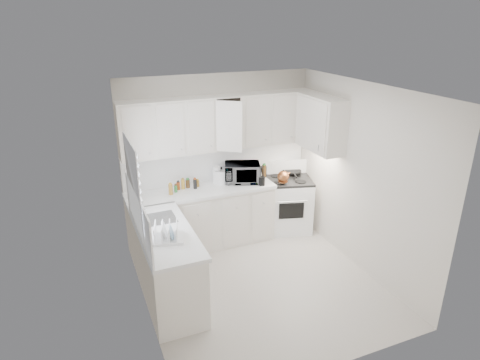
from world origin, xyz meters
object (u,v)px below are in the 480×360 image
microwave (242,171)px  rice_cooker (221,175)px  tea_kettle (283,176)px  dish_rack (165,231)px  stove (287,197)px  utensil_crock (262,175)px

microwave → rice_cooker: microwave is taller
tea_kettle → rice_cooker: (-0.91, 0.33, 0.03)m
dish_rack → microwave: bearing=56.8°
microwave → rice_cooker: bearing=-175.6°
stove → dish_rack: dish_rack is taller
stove → tea_kettle: 0.53m
tea_kettle → microwave: 0.65m
rice_cooker → dish_rack: (-1.22, -1.44, -0.01)m
stove → microwave: microwave is taller
microwave → rice_cooker: size_ratio=2.13×
dish_rack → utensil_crock: bearing=47.5°
tea_kettle → microwave: (-0.60, 0.24, 0.09)m
tea_kettle → utensil_crock: 0.39m
stove → utensil_crock: utensil_crock is taller
utensil_crock → dish_rack: size_ratio=0.79×
utensil_crock → microwave: bearing=130.6°
stove → microwave: size_ratio=2.14×
stove → rice_cooker: size_ratio=4.56×
microwave → dish_rack: 2.04m
tea_kettle → rice_cooker: size_ratio=0.90×
microwave → dish_rack: (-1.53, -1.35, -0.07)m
stove → dish_rack: (-2.31, -1.27, 0.49)m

